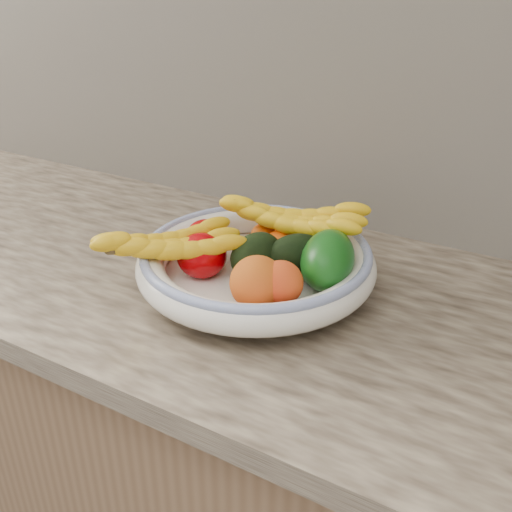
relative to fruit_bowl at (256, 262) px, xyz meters
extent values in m
cube|color=brown|center=(0.00, 0.02, -0.52)|extent=(2.40, 0.62, 0.86)
cube|color=tan|center=(0.00, 0.02, -0.07)|extent=(2.44, 0.66, 0.04)
cube|color=beige|center=(0.00, 0.33, 0.20)|extent=(2.40, 0.02, 0.50)
cylinder|color=white|center=(0.00, 0.00, -0.04)|extent=(0.13, 0.13, 0.02)
cylinder|color=white|center=(0.00, 0.00, -0.03)|extent=(0.32, 0.32, 0.01)
torus|color=white|center=(0.00, 0.00, 0.00)|extent=(0.39, 0.39, 0.05)
torus|color=#394FA2|center=(0.00, 0.00, 0.02)|extent=(0.37, 0.37, 0.02)
ellipsoid|color=#E25704|center=(-0.03, 0.09, 0.01)|extent=(0.05, 0.05, 0.04)
ellipsoid|color=orange|center=(0.02, 0.10, 0.01)|extent=(0.06, 0.06, 0.05)
ellipsoid|color=#EA4E04|center=(0.01, 0.07, 0.01)|extent=(0.07, 0.07, 0.05)
ellipsoid|color=#A10102|center=(-0.11, 0.02, 0.01)|extent=(0.07, 0.07, 0.06)
ellipsoid|color=#A50004|center=(-0.08, -0.05, 0.01)|extent=(0.10, 0.10, 0.07)
ellipsoid|color=black|center=(0.00, 0.00, 0.02)|extent=(0.08, 0.11, 0.07)
ellipsoid|color=black|center=(0.06, 0.03, 0.02)|extent=(0.12, 0.12, 0.07)
ellipsoid|color=#0D490F|center=(0.12, 0.02, 0.03)|extent=(0.14, 0.15, 0.11)
ellipsoid|color=orange|center=(0.05, -0.08, 0.02)|extent=(0.10, 0.10, 0.08)
ellipsoid|color=orange|center=(0.08, -0.07, 0.02)|extent=(0.08, 0.08, 0.07)
camera|label=1|loc=(0.41, -0.72, 0.43)|focal=40.00mm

